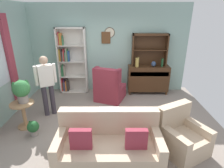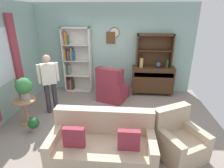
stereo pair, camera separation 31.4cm
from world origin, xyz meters
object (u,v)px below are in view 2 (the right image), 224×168
vase_tall (141,63)px  coffee_table (103,119)px  book_stack (109,116)px  sideboard_hutch (155,46)px  wingback_chair (112,88)px  bottle_wine (167,64)px  potted_plant_large (24,87)px  sideboard (152,79)px  person_reading (49,80)px  vase_round (158,65)px  plant_stand (26,109)px  potted_plant_small (33,124)px  armchair_floral (178,141)px  couch_floral (103,146)px  bookshelf (75,61)px

vase_tall → coffee_table: 2.43m
book_stack → sideboard_hutch: bearing=63.4°
wingback_chair → coffee_table: size_ratio=1.31×
bottle_wine → potted_plant_large: size_ratio=0.51×
coffee_table → sideboard: bearing=59.5°
sideboard_hutch → potted_plant_large: (-3.17, -2.06, -0.64)m
person_reading → book_stack: 1.87m
vase_round → book_stack: size_ratio=0.89×
plant_stand → potted_plant_small: bearing=-45.5°
vase_round → plant_stand: size_ratio=0.28×
armchair_floral → vase_round: bearing=90.7°
armchair_floral → book_stack: size_ratio=5.49×
potted_plant_large → book_stack: size_ratio=2.73×
vase_tall → plant_stand: vase_tall is taller
vase_round → potted_plant_large: (-3.30, -1.88, -0.08)m
potted_plant_small → book_stack: (1.69, 0.08, 0.24)m
sideboard → person_reading: person_reading is taller
armchair_floral → potted_plant_small: bearing=172.0°
vase_round → wingback_chair: 1.60m
coffee_table → vase_round: bearing=56.3°
sideboard → potted_plant_large: (-3.17, -1.95, 0.41)m
vase_round → potted_plant_small: 3.84m
sideboard → potted_plant_large: 3.74m
couch_floral → book_stack: couch_floral is taller
armchair_floral → potted_plant_large: size_ratio=2.01×
plant_stand → sideboard_hutch: bearing=33.4°
sideboard → book_stack: size_ratio=6.83×
bookshelf → coffee_table: bearing=-62.3°
book_stack → couch_floral: bearing=-92.4°
bookshelf → potted_plant_large: 2.14m
plant_stand → coffee_table: (1.89, -0.23, -0.03)m
coffee_table → sideboard_hutch: bearing=60.7°
potted_plant_small → book_stack: 1.70m
vase_tall → sideboard_hutch: bearing=25.9°
vase_tall → plant_stand: (-2.80, -1.92, -0.68)m
plant_stand → wingback_chair: bearing=36.2°
bookshelf → wingback_chair: (1.26, -0.67, -0.64)m
bookshelf → plant_stand: bookshelf is taller
vase_tall → person_reading: (-2.40, -1.35, -0.16)m
plant_stand → book_stack: bearing=-7.3°
bookshelf → person_reading: size_ratio=1.35×
potted_plant_small → coffee_table: (1.56, 0.11, 0.15)m
person_reading → bookshelf: bearing=79.7°
sideboard_hutch → armchair_floral: 3.14m
sideboard_hutch → potted_plant_small: bearing=-139.6°
bookshelf → potted_plant_large: (-0.65, -2.03, -0.10)m
sideboard → armchair_floral: (0.16, -2.75, -0.22)m
bottle_wine → person_reading: (-3.18, -1.34, -0.14)m
bookshelf → potted_plant_small: (-0.35, -2.42, -0.82)m
bottle_wine → wingback_chair: (-1.65, -0.49, -0.67)m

